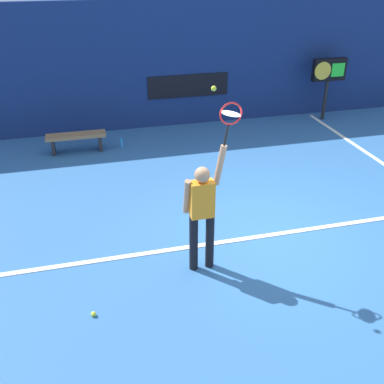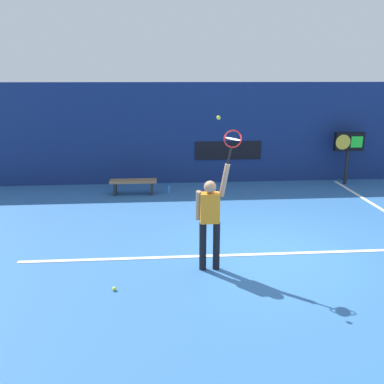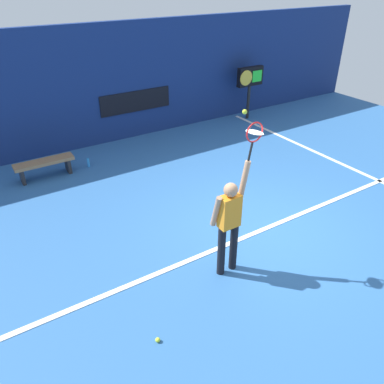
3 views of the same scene
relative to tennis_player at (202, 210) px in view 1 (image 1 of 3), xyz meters
The scene contains 12 objects.
ground_plane 1.79m from the tennis_player, 24.27° to the left, with size 18.00×18.00×0.00m, color #2D609E.
back_wall 6.59m from the tennis_player, 78.11° to the left, with size 18.00×0.20×3.27m, color navy.
sponsor_banner_center 6.45m from the tennis_player, 77.89° to the left, with size 2.20×0.03×0.60m, color black.
court_baseline 1.77m from the tennis_player, 21.65° to the left, with size 10.00×0.10×0.01m, color white.
court_sideline 5.75m from the tennis_player, 27.46° to the left, with size 0.10×7.00×0.01m, color white.
tennis_player is the anchor object (origin of this frame).
tennis_racket 1.42m from the tennis_player, ahead, with size 0.36×0.27×0.62m.
tennis_ball 1.78m from the tennis_player, 24.79° to the right, with size 0.07×0.07×0.07m, color #CCE033.
scoreboard_clock 7.76m from the tennis_player, 47.94° to the left, with size 0.96×0.20×1.72m.
court_bench 5.39m from the tennis_player, 108.68° to the left, with size 1.40×0.36×0.45m.
water_bottle 5.19m from the tennis_player, 97.30° to the left, with size 0.07×0.07×0.24m, color #338CD8.
spare_ball 2.05m from the tennis_player, 158.22° to the right, with size 0.07×0.07×0.07m, color #CCE033.
Camera 1 is at (-2.86, -5.94, 4.30)m, focal length 41.97 mm.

